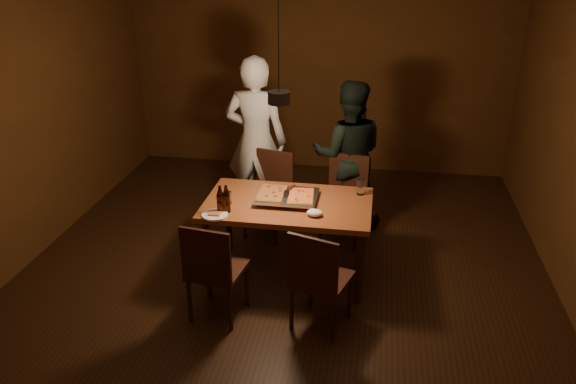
% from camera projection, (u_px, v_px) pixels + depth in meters
% --- Properties ---
extents(room_shell, '(6.00, 6.00, 6.00)m').
position_uv_depth(room_shell, '(279.00, 139.00, 4.65)').
color(room_shell, '#321B0D').
rests_on(room_shell, ground).
extents(dining_table, '(1.50, 0.90, 0.75)m').
position_uv_depth(dining_table, '(288.00, 209.00, 5.08)').
color(dining_table, '#9A4D27').
rests_on(dining_table, floor).
extents(chair_far_left, '(0.52, 0.52, 0.49)m').
position_uv_depth(chair_far_left, '(271.00, 186.00, 5.93)').
color(chair_far_left, '#38190F').
rests_on(chair_far_left, floor).
extents(chair_far_right, '(0.49, 0.49, 0.49)m').
position_uv_depth(chair_far_right, '(345.00, 190.00, 5.83)').
color(chair_far_right, '#38190F').
rests_on(chair_far_right, floor).
extents(chair_near_left, '(0.48, 0.48, 0.49)m').
position_uv_depth(chair_near_left, '(212.00, 264.00, 4.49)').
color(chair_near_left, '#38190F').
rests_on(chair_near_left, floor).
extents(chair_near_right, '(0.53, 0.53, 0.49)m').
position_uv_depth(chair_near_right, '(318.00, 273.00, 4.37)').
color(chair_near_right, '#38190F').
rests_on(chair_near_right, floor).
extents(pizza_tray, '(0.56, 0.46, 0.05)m').
position_uv_depth(pizza_tray, '(287.00, 198.00, 5.08)').
color(pizza_tray, silver).
rests_on(pizza_tray, dining_table).
extents(pizza_meat, '(0.24, 0.37, 0.02)m').
position_uv_depth(pizza_meat, '(271.00, 193.00, 5.10)').
color(pizza_meat, maroon).
rests_on(pizza_meat, pizza_tray).
extents(pizza_cheese, '(0.26, 0.38, 0.02)m').
position_uv_depth(pizza_cheese, '(301.00, 196.00, 5.04)').
color(pizza_cheese, gold).
rests_on(pizza_cheese, pizza_tray).
extents(spatula, '(0.14, 0.25, 0.04)m').
position_uv_depth(spatula, '(287.00, 193.00, 5.09)').
color(spatula, silver).
rests_on(spatula, pizza_tray).
extents(beer_bottle_a, '(0.07, 0.07, 0.25)m').
position_uv_depth(beer_bottle_a, '(220.00, 199.00, 4.82)').
color(beer_bottle_a, black).
rests_on(beer_bottle_a, dining_table).
extents(beer_bottle_b, '(0.07, 0.07, 0.25)m').
position_uv_depth(beer_bottle_b, '(226.00, 199.00, 4.83)').
color(beer_bottle_b, black).
rests_on(beer_bottle_b, dining_table).
extents(water_glass_left, '(0.07, 0.07, 0.11)m').
position_uv_depth(water_glass_left, '(228.00, 198.00, 5.01)').
color(water_glass_left, silver).
rests_on(water_glass_left, dining_table).
extents(water_glass_right, '(0.07, 0.07, 0.15)m').
position_uv_depth(water_glass_right, '(361.00, 187.00, 5.18)').
color(water_glass_right, silver).
rests_on(water_glass_right, dining_table).
extents(plate_slice, '(0.23, 0.23, 0.03)m').
position_uv_depth(plate_slice, '(215.00, 215.00, 4.80)').
color(plate_slice, white).
rests_on(plate_slice, dining_table).
extents(napkin, '(0.14, 0.11, 0.06)m').
position_uv_depth(napkin, '(315.00, 213.00, 4.79)').
color(napkin, white).
rests_on(napkin, dining_table).
extents(diner_white, '(0.70, 0.48, 1.84)m').
position_uv_depth(diner_white, '(256.00, 141.00, 6.08)').
color(diner_white, silver).
rests_on(diner_white, floor).
extents(diner_dark, '(0.83, 0.67, 1.61)m').
position_uv_depth(diner_dark, '(348.00, 155.00, 6.01)').
color(diner_dark, black).
rests_on(diner_dark, floor).
extents(pendant_lamp, '(0.18, 0.18, 1.10)m').
position_uv_depth(pendant_lamp, '(279.00, 96.00, 4.50)').
color(pendant_lamp, black).
rests_on(pendant_lamp, ceiling).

